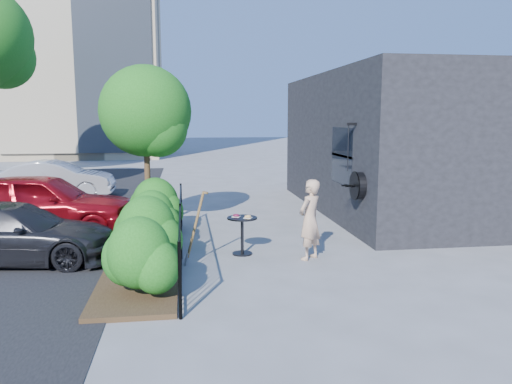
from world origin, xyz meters
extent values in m
plane|color=gray|center=(0.00, 0.00, 0.00)|extent=(120.00, 120.00, 0.00)
cube|color=black|center=(5.50, 4.50, 2.00)|extent=(6.00, 9.00, 4.00)
cube|color=black|center=(2.51, 2.40, 1.80)|extent=(0.04, 1.60, 1.40)
cube|color=black|center=(2.52, 2.40, 1.80)|extent=(0.05, 1.70, 0.06)
cylinder|color=black|center=(2.42, 0.90, 1.25)|extent=(0.18, 0.60, 0.60)
cylinder|color=black|center=(2.32, 0.90, 1.25)|extent=(0.03, 0.64, 0.64)
cube|color=black|center=(2.40, 1.40, 2.60)|extent=(0.25, 0.06, 0.06)
cylinder|color=black|center=(2.32, 1.40, 2.05)|extent=(0.02, 0.02, 1.05)
cylinder|color=black|center=(-1.50, -3.00, 0.55)|extent=(0.05, 0.05, 1.10)
cylinder|color=black|center=(-1.50, 0.00, 0.55)|extent=(0.05, 0.05, 1.10)
cylinder|color=black|center=(-1.50, 3.00, 0.55)|extent=(0.05, 0.05, 1.10)
cube|color=black|center=(-1.50, 0.00, 1.06)|extent=(0.03, 6.00, 0.03)
cube|color=black|center=(-1.50, 0.00, 0.10)|extent=(0.03, 6.00, 0.03)
cylinder|color=black|center=(-1.50, -2.90, 0.55)|extent=(0.02, 0.02, 1.04)
cylinder|color=black|center=(-1.50, -2.70, 0.55)|extent=(0.02, 0.02, 1.04)
cylinder|color=black|center=(-1.50, -2.50, 0.55)|extent=(0.02, 0.02, 1.04)
cylinder|color=black|center=(-1.50, -2.30, 0.55)|extent=(0.02, 0.02, 1.04)
cylinder|color=black|center=(-1.50, -2.10, 0.55)|extent=(0.02, 0.02, 1.04)
cylinder|color=black|center=(-1.50, -1.90, 0.55)|extent=(0.02, 0.02, 1.04)
cylinder|color=black|center=(-1.50, -1.70, 0.55)|extent=(0.02, 0.02, 1.04)
cylinder|color=black|center=(-1.50, -1.50, 0.55)|extent=(0.02, 0.02, 1.04)
cylinder|color=black|center=(-1.50, -1.30, 0.55)|extent=(0.02, 0.02, 1.04)
cylinder|color=black|center=(-1.50, -1.10, 0.55)|extent=(0.02, 0.02, 1.04)
cylinder|color=black|center=(-1.50, -0.90, 0.55)|extent=(0.02, 0.02, 1.04)
cylinder|color=black|center=(-1.50, -0.70, 0.55)|extent=(0.02, 0.02, 1.04)
cylinder|color=black|center=(-1.50, -0.50, 0.55)|extent=(0.02, 0.02, 1.04)
cylinder|color=black|center=(-1.50, -0.30, 0.55)|extent=(0.02, 0.02, 1.04)
cylinder|color=black|center=(-1.50, -0.10, 0.55)|extent=(0.02, 0.02, 1.04)
cylinder|color=black|center=(-1.50, 0.10, 0.55)|extent=(0.02, 0.02, 1.04)
cylinder|color=black|center=(-1.50, 0.30, 0.55)|extent=(0.02, 0.02, 1.04)
cylinder|color=black|center=(-1.50, 0.50, 0.55)|extent=(0.02, 0.02, 1.04)
cylinder|color=black|center=(-1.50, 0.70, 0.55)|extent=(0.02, 0.02, 1.04)
cylinder|color=black|center=(-1.50, 0.90, 0.55)|extent=(0.02, 0.02, 1.04)
cylinder|color=black|center=(-1.50, 1.10, 0.55)|extent=(0.02, 0.02, 1.04)
cylinder|color=black|center=(-1.50, 1.30, 0.55)|extent=(0.02, 0.02, 1.04)
cylinder|color=black|center=(-1.50, 1.50, 0.55)|extent=(0.02, 0.02, 1.04)
cylinder|color=black|center=(-1.50, 1.70, 0.55)|extent=(0.02, 0.02, 1.04)
cylinder|color=black|center=(-1.50, 1.90, 0.55)|extent=(0.02, 0.02, 1.04)
cylinder|color=black|center=(-1.50, 2.10, 0.55)|extent=(0.02, 0.02, 1.04)
cylinder|color=black|center=(-1.50, 2.30, 0.55)|extent=(0.02, 0.02, 1.04)
cylinder|color=black|center=(-1.50, 2.50, 0.55)|extent=(0.02, 0.02, 1.04)
cylinder|color=black|center=(-1.50, 2.70, 0.55)|extent=(0.02, 0.02, 1.04)
cylinder|color=black|center=(-1.50, 2.90, 0.55)|extent=(0.02, 0.02, 1.04)
cube|color=#382616|center=(-2.20, 0.00, 0.04)|extent=(1.30, 6.00, 0.08)
ellipsoid|color=#1A6016|center=(-2.10, -2.20, 0.70)|extent=(1.10, 1.10, 1.24)
ellipsoid|color=#1A6016|center=(-2.10, -0.60, 0.70)|extent=(1.10, 1.10, 1.24)
ellipsoid|color=#1A6016|center=(-2.10, 0.90, 0.70)|extent=(1.10, 1.10, 1.24)
ellipsoid|color=#1A6016|center=(-2.10, 2.30, 0.70)|extent=(1.10, 1.10, 1.24)
cylinder|color=#3F2B19|center=(-2.30, 2.80, 1.20)|extent=(0.14, 0.14, 2.40)
sphere|color=#1A6016|center=(-2.30, 2.80, 2.84)|extent=(2.20, 2.20, 2.20)
sphere|color=#1A6016|center=(-2.00, 2.60, 2.51)|extent=(1.43, 1.43, 1.43)
cylinder|color=black|center=(-0.28, 0.15, 0.75)|extent=(0.61, 0.61, 0.03)
cylinder|color=black|center=(-0.28, 0.15, 0.37)|extent=(0.06, 0.06, 0.73)
cylinder|color=black|center=(-0.28, 0.15, 0.02)|extent=(0.41, 0.41, 0.03)
cube|color=white|center=(-0.39, 0.22, 0.77)|extent=(0.20, 0.20, 0.01)
cube|color=white|center=(-0.17, 0.07, 0.77)|extent=(0.20, 0.20, 0.01)
torus|color=#4E0D16|center=(-0.39, 0.22, 0.79)|extent=(0.14, 0.14, 0.04)
torus|color=#B7824E|center=(-0.17, 0.07, 0.79)|extent=(0.14, 0.14, 0.04)
imported|color=tan|center=(0.98, -0.38, 0.79)|extent=(0.68, 0.66, 1.57)
cylinder|color=brown|center=(-1.22, -0.42, 0.76)|extent=(0.37, 0.05, 1.26)
cube|color=gray|center=(-1.41, -0.42, 0.10)|extent=(0.09, 0.19, 0.27)
cylinder|color=brown|center=(-1.02, -0.42, 1.37)|extent=(0.11, 0.10, 0.06)
imported|color=maroon|center=(-4.78, 2.67, 0.73)|extent=(4.42, 2.04, 1.47)
imported|color=#A8A7AC|center=(-5.79, 8.26, 0.64)|extent=(3.89, 1.36, 1.28)
imported|color=black|center=(-4.65, 0.22, 0.57)|extent=(4.06, 1.99, 1.14)
camera|label=1|loc=(-1.42, -9.60, 2.75)|focal=35.00mm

